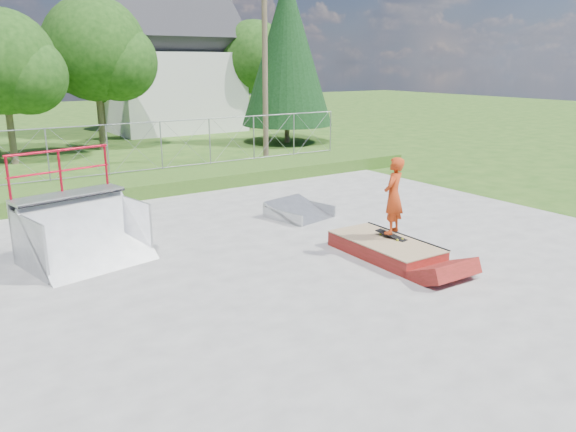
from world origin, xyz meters
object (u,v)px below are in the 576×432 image
at_px(grind_box, 385,249).
at_px(skater, 393,199).
at_px(quarter_pipe, 84,210).
at_px(flat_bank_ramp, 300,211).

bearing_deg(grind_box, skater, 18.19).
distance_m(grind_box, quarter_pipe, 6.88).
bearing_deg(quarter_pipe, skater, -40.54).
height_order(grind_box, quarter_pipe, quarter_pipe).
xyz_separation_m(quarter_pipe, skater, (6.13, -3.36, 0.10)).
bearing_deg(quarter_pipe, flat_bank_ramp, -7.88).
distance_m(quarter_pipe, skater, 6.99).
bearing_deg(grind_box, quarter_pipe, 150.51).
bearing_deg(flat_bank_ramp, skater, -102.85).
distance_m(grind_box, flat_bank_ramp, 3.87).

